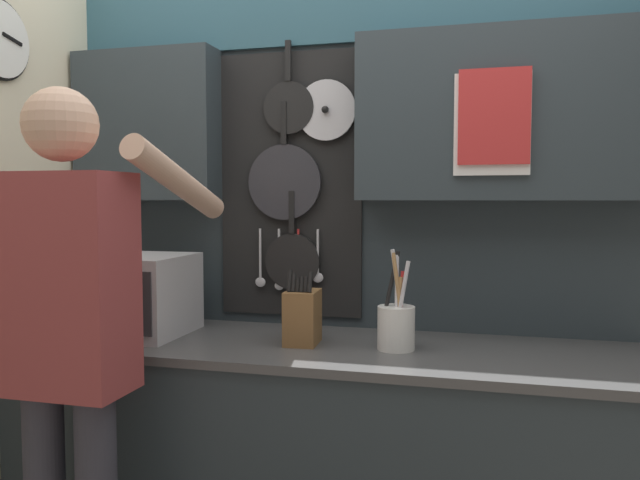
{
  "coord_description": "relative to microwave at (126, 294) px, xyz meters",
  "views": [
    {
      "loc": [
        0.54,
        -2.09,
        1.43
      ],
      "look_at": [
        -0.06,
        0.2,
        1.28
      ],
      "focal_mm": 35.0,
      "sensor_mm": 36.0,
      "label": 1
    }
  ],
  "objects": [
    {
      "name": "base_cabinet_counter",
      "position": [
        0.76,
        0.02,
        -0.61
      ],
      "size": [
        2.23,
        0.64,
        0.93
      ],
      "color": "#2D383D",
      "rests_on": "ground_plane"
    },
    {
      "name": "back_wall_unit",
      "position": [
        0.79,
        0.31,
        0.41
      ],
      "size": [
        2.8,
        0.23,
        2.54
      ],
      "color": "#2D383D",
      "rests_on": "ground_plane"
    },
    {
      "name": "microwave",
      "position": [
        0.0,
        0.0,
        0.0
      ],
      "size": [
        0.46,
        0.37,
        0.3
      ],
      "color": "silver",
      "rests_on": "base_cabinet_counter"
    },
    {
      "name": "knife_block",
      "position": [
        0.7,
        0.0,
        -0.05
      ],
      "size": [
        0.12,
        0.16,
        0.27
      ],
      "color": "brown",
      "rests_on": "base_cabinet_counter"
    },
    {
      "name": "utensil_crock",
      "position": [
        1.03,
        0.0,
        -0.06
      ],
      "size": [
        0.13,
        0.13,
        0.34
      ],
      "color": "white",
      "rests_on": "base_cabinet_counter"
    },
    {
      "name": "person",
      "position": [
        0.12,
        -0.49,
        -0.02
      ],
      "size": [
        0.54,
        0.67,
        1.76
      ],
      "color": "#383842",
      "rests_on": "ground_plane"
    }
  ]
}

